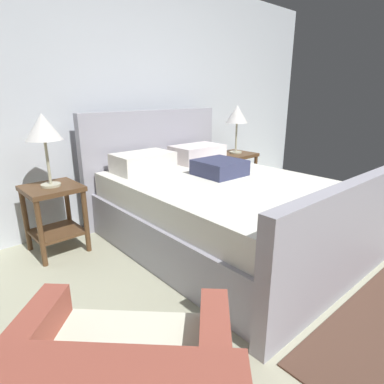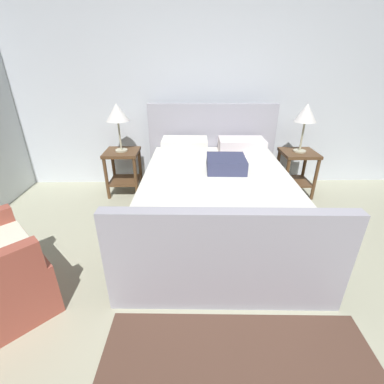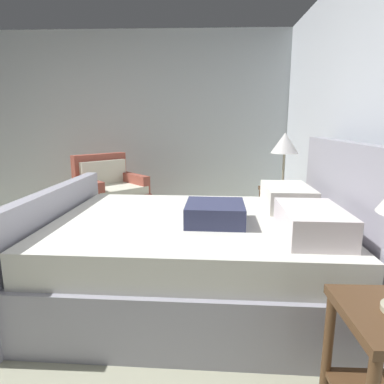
# 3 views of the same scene
# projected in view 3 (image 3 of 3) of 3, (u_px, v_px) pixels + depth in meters

# --- Properties ---
(wall_side_left) EXTENTS (0.12, 5.51, 2.59)m
(wall_side_left) POSITION_uv_depth(u_px,v_px,m) (105.00, 123.00, 4.93)
(wall_side_left) COLOR silver
(wall_side_left) RESTS_ON ground
(bed) EXTENTS (1.76, 2.29, 1.18)m
(bed) POSITION_uv_depth(u_px,v_px,m) (201.00, 253.00, 2.46)
(bed) COLOR #A09EAC
(bed) RESTS_ON ground
(nightstand_left) EXTENTS (0.44, 0.44, 0.60)m
(nightstand_left) POSITION_uv_depth(u_px,v_px,m) (281.00, 207.00, 3.56)
(nightstand_left) COLOR #543720
(nightstand_left) RESTS_ON ground
(table_lamp_left) EXTENTS (0.29, 0.29, 0.60)m
(table_lamp_left) POSITION_uv_depth(u_px,v_px,m) (285.00, 144.00, 3.42)
(table_lamp_left) COLOR #B7B293
(table_lamp_left) RESTS_ON nightstand_left
(armchair) EXTENTS (1.03, 1.03, 0.90)m
(armchair) POSITION_uv_depth(u_px,v_px,m) (111.00, 198.00, 4.23)
(armchair) COLOR #A34D3E
(armchair) RESTS_ON ground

